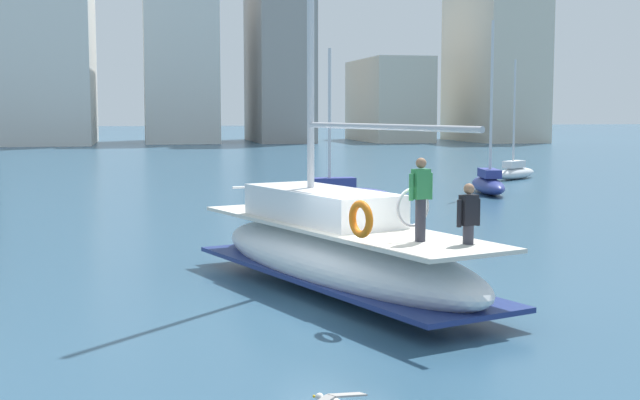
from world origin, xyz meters
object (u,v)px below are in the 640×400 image
(main_sailboat, at_px, (337,250))
(moored_sloop_near, at_px, (515,171))
(moored_sloop_far, at_px, (337,193))
(moored_catamaran, at_px, (488,182))

(main_sailboat, distance_m, moored_sloop_near, 32.48)
(main_sailboat, relative_size, moored_sloop_near, 1.84)
(main_sailboat, height_order, moored_sloop_far, main_sailboat)
(main_sailboat, bearing_deg, moored_sloop_far, 77.22)
(moored_sloop_far, distance_m, moored_catamaran, 8.76)
(main_sailboat, height_order, moored_sloop_near, main_sailboat)
(moored_sloop_near, bearing_deg, main_sailboat, -120.96)
(main_sailboat, xyz_separation_m, moored_catamaran, (11.83, 20.03, -0.35))
(moored_sloop_far, bearing_deg, main_sailboat, -102.78)
(main_sailboat, height_order, moored_catamaran, main_sailboat)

